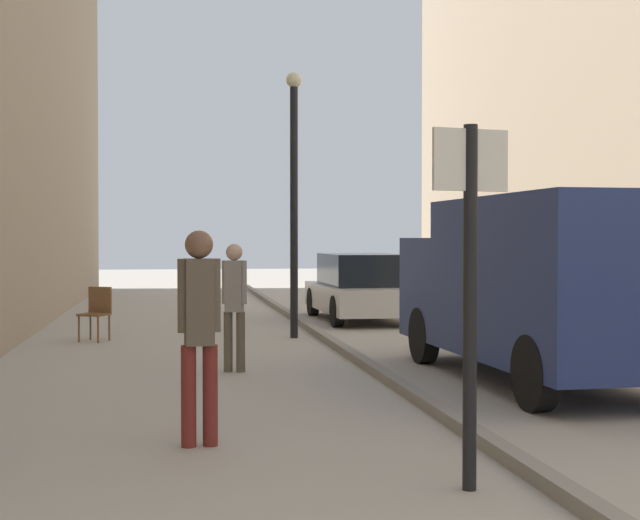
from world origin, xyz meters
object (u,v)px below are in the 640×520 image
(parked_car, at_px, (361,288))
(cafe_chair_near_window, at_px, (97,310))
(street_sign_post, at_px, (470,274))
(lamp_post, at_px, (294,186))
(pedestrian_main_foreground, at_px, (199,322))
(pedestrian_mid_block, at_px, (234,298))
(delivery_van, at_px, (539,283))

(parked_car, bearing_deg, cafe_chair_near_window, -150.15)
(street_sign_post, height_order, lamp_post, lamp_post)
(lamp_post, bearing_deg, pedestrian_main_foreground, -103.01)
(parked_car, bearing_deg, pedestrian_main_foreground, -109.23)
(pedestrian_main_foreground, height_order, parked_car, pedestrian_main_foreground)
(parked_car, relative_size, street_sign_post, 1.63)
(pedestrian_mid_block, bearing_deg, pedestrian_main_foreground, 100.04)
(pedestrian_mid_block, height_order, cafe_chair_near_window, pedestrian_mid_block)
(street_sign_post, xyz_separation_m, cafe_chair_near_window, (-3.38, 10.19, -1.00))
(delivery_van, height_order, lamp_post, lamp_post)
(cafe_chair_near_window, bearing_deg, lamp_post, -154.83)
(pedestrian_main_foreground, distance_m, delivery_van, 5.19)
(pedestrian_main_foreground, xyz_separation_m, delivery_van, (4.29, 2.91, 0.16))
(street_sign_post, xyz_separation_m, lamp_post, (0.09, 10.12, 1.18))
(pedestrian_main_foreground, bearing_deg, street_sign_post, -47.43)
(pedestrian_mid_block, bearing_deg, cafe_chair_near_window, -44.93)
(pedestrian_mid_block, height_order, delivery_van, delivery_van)
(pedestrian_mid_block, distance_m, street_sign_post, 6.23)
(delivery_van, bearing_deg, cafe_chair_near_window, 133.99)
(pedestrian_main_foreground, distance_m, cafe_chair_near_window, 8.65)
(parked_car, xyz_separation_m, cafe_chair_near_window, (-5.38, -3.21, -0.17))
(pedestrian_mid_block, height_order, lamp_post, lamp_post)
(lamp_post, bearing_deg, street_sign_post, -90.50)
(street_sign_post, relative_size, lamp_post, 0.55)
(delivery_van, relative_size, parked_car, 1.28)
(pedestrian_mid_block, bearing_deg, street_sign_post, 119.53)
(delivery_van, relative_size, cafe_chair_near_window, 5.78)
(street_sign_post, distance_m, lamp_post, 10.19)
(cafe_chair_near_window, bearing_deg, delivery_van, 162.52)
(pedestrian_main_foreground, xyz_separation_m, pedestrian_mid_block, (0.60, 4.38, -0.08))
(pedestrian_mid_block, xyz_separation_m, lamp_post, (1.35, 4.04, 1.73))
(pedestrian_main_foreground, distance_m, parked_car, 12.33)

